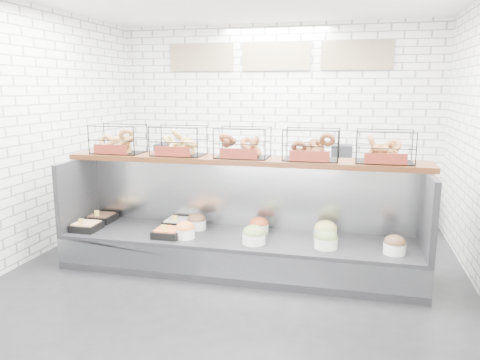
# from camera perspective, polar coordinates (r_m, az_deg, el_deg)

# --- Properties ---
(ground) EXTENTS (5.50, 5.50, 0.00)m
(ground) POSITION_cam_1_polar(r_m,az_deg,el_deg) (5.15, -1.06, -12.11)
(ground) COLOR black
(ground) RESTS_ON ground
(room_shell) EXTENTS (5.02, 5.51, 3.01)m
(room_shell) POSITION_cam_1_polar(r_m,az_deg,el_deg) (5.31, 0.54, 11.45)
(room_shell) COLOR white
(room_shell) RESTS_ON ground
(display_case) EXTENTS (4.00, 0.90, 1.20)m
(display_case) POSITION_cam_1_polar(r_m,az_deg,el_deg) (5.34, -0.14, -7.48)
(display_case) COLOR black
(display_case) RESTS_ON ground
(bagel_shelf) EXTENTS (4.10, 0.50, 0.40)m
(bagel_shelf) POSITION_cam_1_polar(r_m,az_deg,el_deg) (5.27, 0.25, 4.08)
(bagel_shelf) COLOR #3B1C0C
(bagel_shelf) RESTS_ON display_case
(prep_counter) EXTENTS (4.00, 0.60, 1.20)m
(prep_counter) POSITION_cam_1_polar(r_m,az_deg,el_deg) (7.27, 3.71, -1.24)
(prep_counter) COLOR #93969B
(prep_counter) RESTS_ON ground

